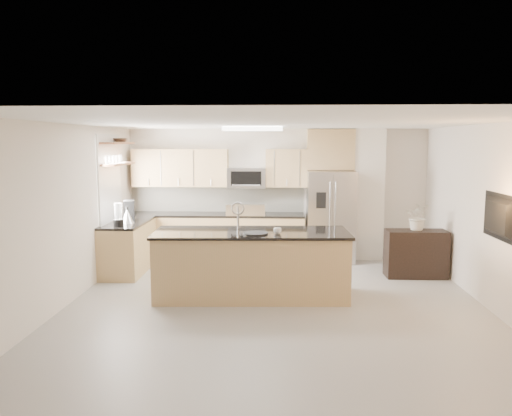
{
  "coord_description": "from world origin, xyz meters",
  "views": [
    {
      "loc": [
        0.04,
        -6.88,
        2.34
      ],
      "look_at": [
        -0.33,
        1.3,
        1.25
      ],
      "focal_mm": 35.0,
      "sensor_mm": 36.0,
      "label": 1
    }
  ],
  "objects_px": {
    "credenza": "(416,254)",
    "bowl": "(121,140)",
    "television": "(495,217)",
    "blender": "(118,216)",
    "refrigerator": "(330,216)",
    "cup": "(277,231)",
    "platter": "(255,233)",
    "coffee_maker": "(129,211)",
    "flower_vase": "(419,210)",
    "kettle": "(127,216)",
    "island": "(251,264)",
    "range": "(246,236)",
    "microwave": "(247,178)"
  },
  "relations": [
    {
      "from": "refrigerator",
      "to": "cup",
      "type": "bearing_deg",
      "value": -111.66
    },
    {
      "from": "blender",
      "to": "coffee_maker",
      "type": "xyz_separation_m",
      "value": [
        -0.02,
        0.67,
        -0.0
      ]
    },
    {
      "from": "island",
      "to": "kettle",
      "type": "relative_size",
      "value": 10.37
    },
    {
      "from": "range",
      "to": "credenza",
      "type": "xyz_separation_m",
      "value": [
        3.03,
        -1.2,
        -0.06
      ]
    },
    {
      "from": "kettle",
      "to": "bowl",
      "type": "distance_m",
      "value": 1.45
    },
    {
      "from": "coffee_maker",
      "to": "bowl",
      "type": "distance_m",
      "value": 1.31
    },
    {
      "from": "platter",
      "to": "flower_vase",
      "type": "relative_size",
      "value": 0.51
    },
    {
      "from": "platter",
      "to": "kettle",
      "type": "distance_m",
      "value": 2.73
    },
    {
      "from": "refrigerator",
      "to": "bowl",
      "type": "distance_m",
      "value": 4.24
    },
    {
      "from": "refrigerator",
      "to": "flower_vase",
      "type": "distance_m",
      "value": 1.81
    },
    {
      "from": "kettle",
      "to": "platter",
      "type": "bearing_deg",
      "value": -31.33
    },
    {
      "from": "television",
      "to": "island",
      "type": "bearing_deg",
      "value": 78.3
    },
    {
      "from": "cup",
      "to": "credenza",
      "type": "bearing_deg",
      "value": 31.08
    },
    {
      "from": "range",
      "to": "flower_vase",
      "type": "bearing_deg",
      "value": -20.85
    },
    {
      "from": "credenza",
      "to": "bowl",
      "type": "xyz_separation_m",
      "value": [
        -5.28,
        0.47,
        1.97
      ]
    },
    {
      "from": "coffee_maker",
      "to": "range",
      "type": "bearing_deg",
      "value": 22.97
    },
    {
      "from": "flower_vase",
      "to": "television",
      "type": "height_order",
      "value": "television"
    },
    {
      "from": "blender",
      "to": "kettle",
      "type": "xyz_separation_m",
      "value": [
        0.05,
        0.33,
        -0.05
      ]
    },
    {
      "from": "island",
      "to": "television",
      "type": "xyz_separation_m",
      "value": [
        3.28,
        -0.68,
        0.84
      ]
    },
    {
      "from": "credenza",
      "to": "platter",
      "type": "height_order",
      "value": "platter"
    },
    {
      "from": "microwave",
      "to": "refrigerator",
      "type": "bearing_deg",
      "value": -5.86
    },
    {
      "from": "blender",
      "to": "refrigerator",
      "type": "bearing_deg",
      "value": 22.08
    },
    {
      "from": "platter",
      "to": "coffee_maker",
      "type": "distance_m",
      "value": 2.98
    },
    {
      "from": "kettle",
      "to": "coffee_maker",
      "type": "distance_m",
      "value": 0.35
    },
    {
      "from": "range",
      "to": "credenza",
      "type": "height_order",
      "value": "range"
    },
    {
      "from": "refrigerator",
      "to": "cup",
      "type": "relative_size",
      "value": 15.08
    },
    {
      "from": "credenza",
      "to": "coffee_maker",
      "type": "bearing_deg",
      "value": 175.7
    },
    {
      "from": "range",
      "to": "credenza",
      "type": "relative_size",
      "value": 1.11
    },
    {
      "from": "range",
      "to": "microwave",
      "type": "relative_size",
      "value": 1.5
    },
    {
      "from": "microwave",
      "to": "television",
      "type": "distance_m",
      "value": 4.79
    },
    {
      "from": "flower_vase",
      "to": "blender",
      "type": "bearing_deg",
      "value": -175.59
    },
    {
      "from": "blender",
      "to": "flower_vase",
      "type": "bearing_deg",
      "value": 4.41
    },
    {
      "from": "island",
      "to": "cup",
      "type": "bearing_deg",
      "value": -30.06
    },
    {
      "from": "range",
      "to": "cup",
      "type": "distance_m",
      "value": 2.78
    },
    {
      "from": "kettle",
      "to": "flower_vase",
      "type": "height_order",
      "value": "flower_vase"
    },
    {
      "from": "microwave",
      "to": "coffee_maker",
      "type": "distance_m",
      "value": 2.39
    },
    {
      "from": "credenza",
      "to": "flower_vase",
      "type": "relative_size",
      "value": 1.45
    },
    {
      "from": "television",
      "to": "blender",
      "type": "bearing_deg",
      "value": 74.4
    },
    {
      "from": "cup",
      "to": "coffee_maker",
      "type": "distance_m",
      "value": 3.24
    },
    {
      "from": "credenza",
      "to": "coffee_maker",
      "type": "xyz_separation_m",
      "value": [
        -5.13,
        0.31,
        0.68
      ]
    },
    {
      "from": "coffee_maker",
      "to": "blender",
      "type": "bearing_deg",
      "value": -88.3
    },
    {
      "from": "microwave",
      "to": "refrigerator",
      "type": "xyz_separation_m",
      "value": [
        1.66,
        -0.17,
        -0.74
      ]
    },
    {
      "from": "platter",
      "to": "flower_vase",
      "type": "xyz_separation_m",
      "value": [
        2.75,
        1.48,
        0.16
      ]
    },
    {
      "from": "island",
      "to": "blender",
      "type": "relative_size",
      "value": 7.47
    },
    {
      "from": "cup",
      "to": "television",
      "type": "height_order",
      "value": "television"
    },
    {
      "from": "refrigerator",
      "to": "kettle",
      "type": "relative_size",
      "value": 6.24
    },
    {
      "from": "platter",
      "to": "bowl",
      "type": "bearing_deg",
      "value": 143.09
    },
    {
      "from": "refrigerator",
      "to": "island",
      "type": "bearing_deg",
      "value": -120.76
    },
    {
      "from": "television",
      "to": "range",
      "type": "bearing_deg",
      "value": 48.36
    },
    {
      "from": "blender",
      "to": "television",
      "type": "height_order",
      "value": "television"
    }
  ]
}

